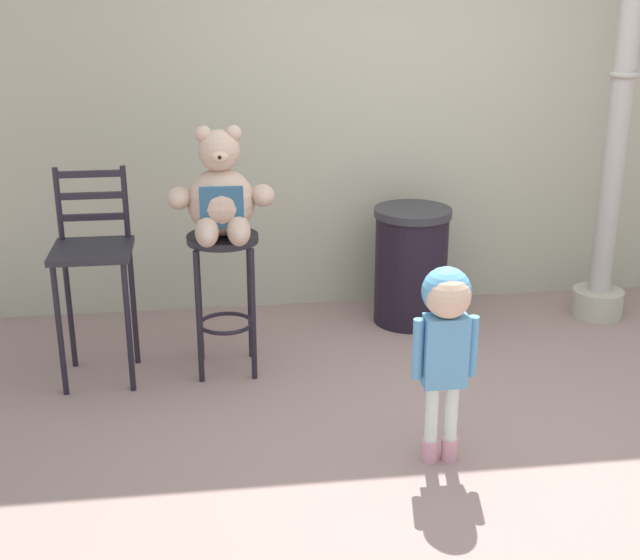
# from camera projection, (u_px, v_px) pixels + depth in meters

# --- Properties ---
(ground_plane) EXTENTS (24.00, 24.00, 0.00)m
(ground_plane) POSITION_uv_depth(u_px,v_px,m) (457.00, 439.00, 4.22)
(ground_plane) COLOR gray
(building_wall) EXTENTS (6.39, 0.30, 3.22)m
(building_wall) POSITION_uv_depth(u_px,v_px,m) (381.00, 63.00, 5.62)
(building_wall) COLOR #ABA992
(building_wall) RESTS_ON ground_plane
(bar_stool_with_teddy) EXTENTS (0.40, 0.40, 0.81)m
(bar_stool_with_teddy) POSITION_uv_depth(u_px,v_px,m) (224.00, 275.00, 4.78)
(bar_stool_with_teddy) COLOR #242228
(bar_stool_with_teddy) RESTS_ON ground_plane
(teddy_bear) EXTENTS (0.58, 0.52, 0.60)m
(teddy_bear) POSITION_uv_depth(u_px,v_px,m) (221.00, 198.00, 4.60)
(teddy_bear) COLOR tan
(teddy_bear) RESTS_ON bar_stool_with_teddy
(child_walking) EXTENTS (0.30, 0.24, 0.95)m
(child_walking) POSITION_uv_depth(u_px,v_px,m) (446.00, 324.00, 3.82)
(child_walking) COLOR pink
(child_walking) RESTS_ON ground_plane
(trash_bin) EXTENTS (0.49, 0.49, 0.77)m
(trash_bin) POSITION_uv_depth(u_px,v_px,m) (411.00, 265.00, 5.53)
(trash_bin) COLOR black
(trash_bin) RESTS_ON ground_plane
(lamppost) EXTENTS (0.33, 0.33, 2.74)m
(lamppost) POSITION_uv_depth(u_px,v_px,m) (614.00, 157.00, 5.39)
(lamppost) COLOR #AFAA96
(lamppost) RESTS_ON ground_plane
(bar_chair_empty) EXTENTS (0.42, 0.42, 1.18)m
(bar_chair_empty) POSITION_uv_depth(u_px,v_px,m) (93.00, 261.00, 4.66)
(bar_chair_empty) COLOR #242228
(bar_chair_empty) RESTS_ON ground_plane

